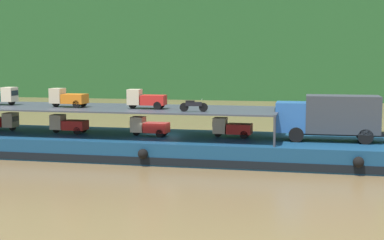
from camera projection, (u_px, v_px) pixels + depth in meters
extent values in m
plane|color=brown|center=(160.00, 156.00, 39.86)|extent=(400.00, 400.00, 0.00)
cube|color=navy|center=(160.00, 146.00, 39.78)|extent=(33.92, 7.71, 1.50)
cube|color=black|center=(144.00, 161.00, 36.06)|extent=(33.24, 0.06, 0.50)
sphere|color=black|center=(143.00, 154.00, 35.82)|extent=(0.68, 0.68, 0.68)
sphere|color=black|center=(359.00, 162.00, 32.95)|extent=(0.68, 0.68, 0.68)
cube|color=#285BA3|center=(291.00, 117.00, 37.48)|extent=(2.02, 2.20, 2.00)
cube|color=#192833|center=(276.00, 111.00, 37.65)|extent=(0.08, 1.84, 0.60)
cube|color=#33383D|center=(342.00, 114.00, 36.76)|extent=(4.82, 2.34, 2.50)
cube|color=black|center=(342.00, 133.00, 36.90)|extent=(6.81, 1.44, 0.20)
cylinder|color=black|center=(297.00, 131.00, 38.50)|extent=(1.00, 0.29, 1.00)
cylinder|color=black|center=(296.00, 135.00, 36.53)|extent=(1.00, 0.29, 1.00)
cylinder|color=black|center=(362.00, 133.00, 37.60)|extent=(1.00, 0.29, 1.00)
cylinder|color=black|center=(366.00, 137.00, 35.63)|extent=(1.00, 0.29, 1.00)
cylinder|color=#383D47|center=(281.00, 120.00, 41.06)|extent=(0.16, 0.16, 2.00)
cylinder|color=#383D47|center=(275.00, 131.00, 34.50)|extent=(0.16, 0.16, 2.00)
cube|color=#383D47|center=(110.00, 108.00, 40.28)|extent=(24.72, 6.91, 0.10)
cube|color=#C6B793|center=(10.00, 120.00, 42.46)|extent=(0.94, 1.03, 1.10)
cube|color=#19232D|center=(16.00, 119.00, 42.33)|extent=(0.07, 0.85, 0.38)
cylinder|color=black|center=(12.00, 127.00, 42.48)|extent=(0.56, 0.16, 0.56)
cube|color=red|center=(75.00, 125.00, 40.79)|extent=(1.72, 1.23, 0.70)
cube|color=beige|center=(58.00, 122.00, 41.09)|extent=(0.91, 1.01, 1.10)
cube|color=#19232D|center=(52.00, 120.00, 41.18)|extent=(0.05, 0.85, 0.38)
cylinder|color=black|center=(56.00, 129.00, 41.18)|extent=(0.56, 0.15, 0.56)
cylinder|color=black|center=(83.00, 129.00, 41.26)|extent=(0.56, 0.15, 0.56)
cylinder|color=black|center=(77.00, 131.00, 40.23)|extent=(0.56, 0.15, 0.56)
cube|color=red|center=(157.00, 128.00, 39.30)|extent=(1.75, 1.27, 0.70)
cube|color=beige|center=(138.00, 124.00, 39.63)|extent=(0.94, 1.04, 1.10)
cube|color=#19232D|center=(132.00, 123.00, 39.74)|extent=(0.07, 0.85, 0.38)
cylinder|color=black|center=(136.00, 132.00, 39.73)|extent=(0.57, 0.16, 0.56)
cylinder|color=black|center=(164.00, 132.00, 39.75)|extent=(0.57, 0.16, 0.56)
cylinder|color=black|center=(160.00, 134.00, 38.73)|extent=(0.57, 0.16, 0.56)
cube|color=red|center=(240.00, 129.00, 38.62)|extent=(1.74, 1.26, 0.70)
cube|color=beige|center=(220.00, 125.00, 38.95)|extent=(0.94, 1.03, 1.10)
cube|color=#19232D|center=(214.00, 124.00, 39.06)|extent=(0.07, 0.85, 0.38)
cylinder|color=black|center=(218.00, 133.00, 39.05)|extent=(0.56, 0.16, 0.56)
cylinder|color=black|center=(246.00, 133.00, 39.07)|extent=(0.56, 0.16, 0.56)
cylinder|color=black|center=(244.00, 135.00, 38.05)|extent=(0.56, 0.16, 0.56)
cube|color=beige|center=(10.00, 94.00, 42.04)|extent=(0.95, 1.05, 1.10)
cube|color=#19232D|center=(15.00, 93.00, 41.91)|extent=(0.09, 0.85, 0.38)
cylinder|color=black|center=(12.00, 102.00, 42.06)|extent=(0.57, 0.17, 0.56)
cube|color=orange|center=(75.00, 99.00, 40.17)|extent=(1.76, 1.29, 0.70)
cube|color=#C6B793|center=(58.00, 96.00, 40.52)|extent=(0.95, 1.05, 1.10)
cube|color=#19232D|center=(52.00, 94.00, 40.64)|extent=(0.09, 0.85, 0.38)
cylinder|color=black|center=(56.00, 103.00, 40.62)|extent=(0.57, 0.17, 0.56)
cylinder|color=black|center=(83.00, 103.00, 40.61)|extent=(0.57, 0.17, 0.56)
cylinder|color=black|center=(76.00, 104.00, 39.60)|extent=(0.57, 0.17, 0.56)
cube|color=red|center=(154.00, 100.00, 38.90)|extent=(1.75, 1.27, 0.70)
cube|color=beige|center=(135.00, 97.00, 39.12)|extent=(0.94, 1.03, 1.10)
cube|color=#19232D|center=(128.00, 95.00, 39.19)|extent=(0.07, 0.85, 0.38)
cylinder|color=black|center=(133.00, 105.00, 39.21)|extent=(0.57, 0.16, 0.56)
cylinder|color=black|center=(161.00, 104.00, 39.38)|extent=(0.57, 0.16, 0.56)
cylinder|color=black|center=(157.00, 106.00, 38.35)|extent=(0.57, 0.16, 0.56)
cylinder|color=black|center=(203.00, 107.00, 36.74)|extent=(0.61, 0.18, 0.60)
cylinder|color=black|center=(184.00, 107.00, 36.84)|extent=(0.61, 0.18, 0.60)
cube|color=black|center=(194.00, 104.00, 36.77)|extent=(1.12, 0.34, 0.28)
cube|color=black|center=(190.00, 101.00, 36.77)|extent=(0.62, 0.28, 0.12)
cylinder|color=#B2B2B7|center=(202.00, 99.00, 36.69)|extent=(0.11, 0.55, 0.04)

